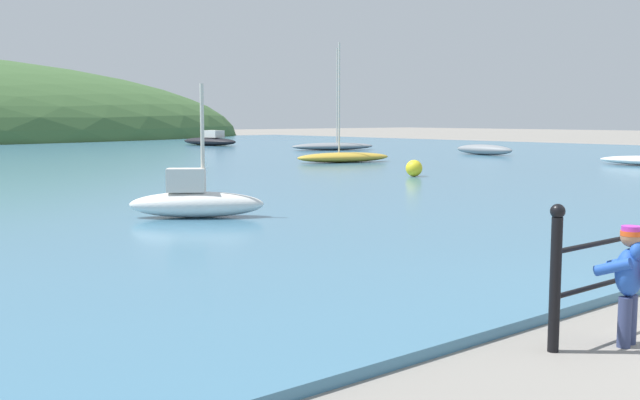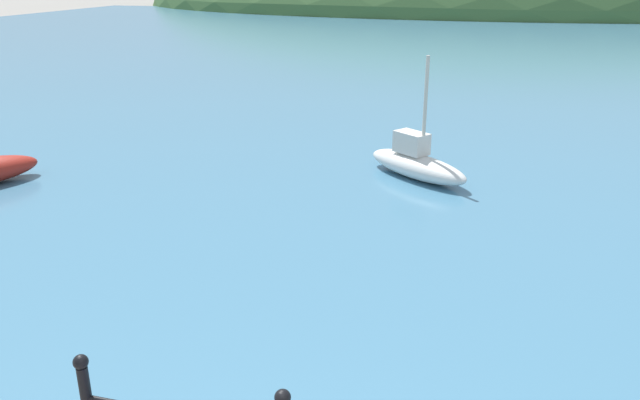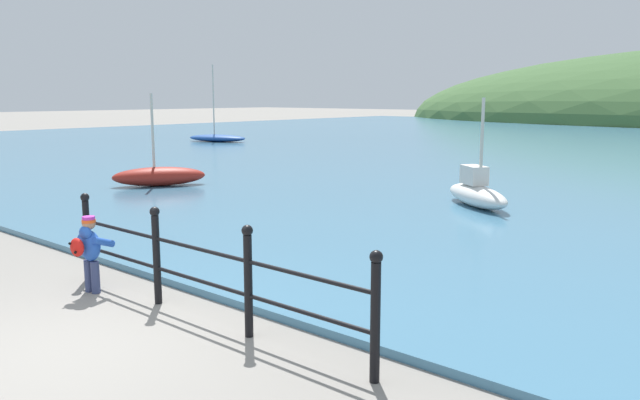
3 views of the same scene
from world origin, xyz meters
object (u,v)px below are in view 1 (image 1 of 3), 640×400
(boat_twin_mast, at_px, (196,201))
(child_in_coat, at_px, (632,274))
(boat_far_right, at_px, (210,141))
(mooring_buoy, at_px, (414,168))
(boat_mid_harbor, at_px, (343,157))
(boat_red_dinghy, at_px, (333,146))
(boat_white_sailboat, at_px, (484,150))

(boat_twin_mast, bearing_deg, child_in_coat, -96.66)
(child_in_coat, relative_size, boat_far_right, 0.20)
(boat_twin_mast, xyz_separation_m, mooring_buoy, (9.97, 3.93, -0.04))
(boat_mid_harbor, bearing_deg, boat_far_right, 73.71)
(boat_mid_harbor, distance_m, boat_far_right, 20.07)
(child_in_coat, height_order, boat_red_dinghy, boat_red_dinghy)
(boat_mid_harbor, xyz_separation_m, boat_white_sailboat, (9.25, 0.17, 0.02))
(boat_twin_mast, distance_m, mooring_buoy, 10.72)
(boat_red_dinghy, xyz_separation_m, boat_twin_mast, (-20.44, -19.76, 0.07))
(boat_far_right, distance_m, boat_twin_mast, 35.42)
(boat_mid_harbor, relative_size, mooring_buoy, 9.34)
(child_in_coat, height_order, boat_mid_harbor, boat_mid_harbor)
(child_in_coat, bearing_deg, mooring_buoy, 48.96)
(boat_red_dinghy, distance_m, boat_twin_mast, 28.43)
(boat_mid_harbor, bearing_deg, mooring_buoy, -115.18)
(boat_red_dinghy, relative_size, boat_white_sailboat, 1.68)
(boat_mid_harbor, height_order, boat_red_dinghy, boat_red_dinghy)
(boat_red_dinghy, relative_size, boat_twin_mast, 2.34)
(boat_white_sailboat, relative_size, boat_twin_mast, 1.39)
(boat_red_dinghy, bearing_deg, mooring_buoy, -123.48)
(boat_white_sailboat, height_order, boat_twin_mast, boat_twin_mast)
(child_in_coat, bearing_deg, boat_twin_mast, 83.34)
(boat_far_right, bearing_deg, boat_mid_harbor, -106.29)
(boat_mid_harbor, bearing_deg, boat_twin_mast, -140.79)
(child_in_coat, distance_m, boat_twin_mast, 8.75)
(boat_red_dinghy, bearing_deg, boat_mid_harbor, -128.88)
(boat_mid_harbor, height_order, boat_twin_mast, boat_mid_harbor)
(mooring_buoy, bearing_deg, boat_white_sailboat, 29.30)
(boat_red_dinghy, relative_size, boat_far_right, 1.14)
(boat_red_dinghy, bearing_deg, child_in_coat, -127.02)
(boat_white_sailboat, xyz_separation_m, boat_twin_mast, (-22.43, -10.92, 0.05))
(boat_white_sailboat, height_order, boat_far_right, boat_far_right)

